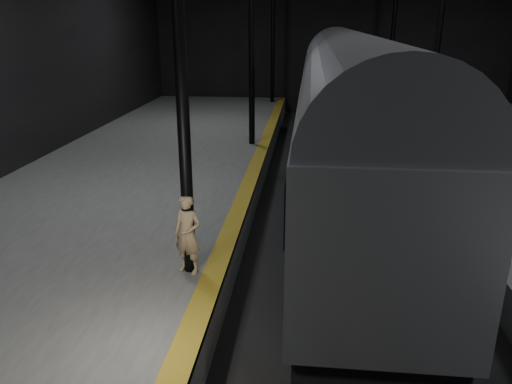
# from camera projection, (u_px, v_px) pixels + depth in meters

# --- Properties ---
(ground) EXTENTS (44.00, 44.00, 0.00)m
(ground) POSITION_uv_depth(u_px,v_px,m) (348.00, 243.00, 14.83)
(ground) COLOR black
(ground) RESTS_ON ground
(platform_left) EXTENTS (9.00, 43.80, 1.00)m
(platform_left) POSITION_uv_depth(u_px,v_px,m) (104.00, 217.00, 15.42)
(platform_left) COLOR #4F4F4D
(platform_left) RESTS_ON ground
(tactile_strip) EXTENTS (0.50, 43.80, 0.01)m
(tactile_strip) POSITION_uv_depth(u_px,v_px,m) (240.00, 207.00, 14.83)
(tactile_strip) COLOR olive
(tactile_strip) RESTS_ON platform_left
(track) EXTENTS (2.40, 43.00, 0.24)m
(track) POSITION_uv_depth(u_px,v_px,m) (348.00, 240.00, 14.81)
(track) COLOR #3F3328
(track) RESTS_ON ground
(train) EXTENTS (3.23, 21.63, 5.78)m
(train) POSITION_uv_depth(u_px,v_px,m) (347.00, 113.00, 17.18)
(train) COLOR #ABADB3
(train) RESTS_ON ground
(woman) EXTENTS (0.77, 0.64, 1.81)m
(woman) POSITION_uv_depth(u_px,v_px,m) (188.00, 234.00, 10.75)
(woman) COLOR tan
(woman) RESTS_ON platform_left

